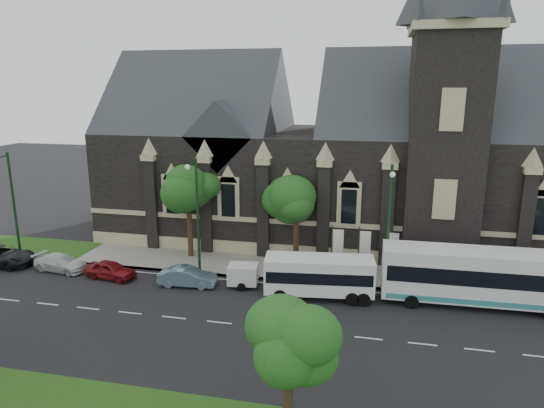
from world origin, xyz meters
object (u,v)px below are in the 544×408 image
(tree_walk_right, at_px, (300,195))
(banner_flag_left, at_px, (336,246))
(banner_flag_center, at_px, (363,248))
(car_far_red, at_px, (111,270))
(tree_walk_left, at_px, (191,191))
(street_lamp_mid, at_px, (197,210))
(car_far_black, at_px, (0,256))
(banner_flag_right, at_px, (390,250))
(tree_park_east, at_px, (294,343))
(shuttle_bus, at_px, (319,274))
(sedan, at_px, (188,277))
(street_lamp_far, at_px, (11,200))
(street_lamp_near, at_px, (389,221))
(tour_coach, at_px, (483,276))
(box_trailer, at_px, (243,274))
(car_far_white, at_px, (61,263))

(tree_walk_right, xyz_separation_m, banner_flag_left, (3.08, -1.71, -3.43))
(tree_walk_right, distance_m, banner_flag_center, 6.36)
(car_far_red, bearing_deg, tree_walk_left, -29.50)
(street_lamp_mid, height_order, banner_flag_center, street_lamp_mid)
(tree_walk_right, height_order, car_far_black, tree_walk_right)
(street_lamp_mid, relative_size, car_far_black, 1.60)
(tree_walk_left, xyz_separation_m, car_far_black, (-14.57, -5.16, -4.95))
(street_lamp_mid, relative_size, banner_flag_right, 2.25)
(tree_park_east, distance_m, tree_walk_left, 23.36)
(shuttle_bus, bearing_deg, car_far_red, 173.60)
(tree_walk_right, relative_size, banner_flag_center, 1.95)
(tree_walk_right, distance_m, sedan, 10.62)
(street_lamp_far, height_order, banner_flag_right, street_lamp_far)
(tree_walk_left, height_order, banner_flag_left, tree_walk_left)
(tree_walk_left, bearing_deg, car_far_black, -160.49)
(tree_walk_left, xyz_separation_m, street_lamp_near, (15.80, -3.61, -0.62))
(street_lamp_near, bearing_deg, banner_flag_right, 81.44)
(tree_park_east, distance_m, street_lamp_mid, 19.32)
(banner_flag_right, xyz_separation_m, tour_coach, (5.87, -3.06, -0.34))
(banner_flag_left, height_order, tour_coach, banner_flag_left)
(street_lamp_far, distance_m, banner_flag_center, 28.48)
(tour_coach, height_order, car_far_red, tour_coach)
(street_lamp_far, xyz_separation_m, banner_flag_right, (30.29, 1.91, -2.73))
(banner_flag_left, distance_m, sedan, 11.22)
(tree_walk_right, height_order, banner_flag_left, tree_walk_right)
(tree_walk_right, xyz_separation_m, street_lamp_mid, (-7.21, -3.62, -0.71))
(shuttle_bus, bearing_deg, banner_flag_left, 72.87)
(tree_park_east, height_order, banner_flag_right, tree_park_east)
(tree_park_east, height_order, car_far_black, tree_park_east)
(car_far_red, bearing_deg, shuttle_bus, -81.99)
(car_far_black, bearing_deg, street_lamp_far, -14.95)
(box_trailer, height_order, car_far_red, box_trailer)
(street_lamp_mid, xyz_separation_m, box_trailer, (3.97, -1.51, -4.18))
(street_lamp_near, relative_size, sedan, 2.15)
(tree_walk_left, relative_size, car_far_black, 1.36)
(box_trailer, bearing_deg, tree_walk_right, 51.00)
(street_lamp_mid, height_order, car_far_white, street_lamp_mid)
(street_lamp_mid, distance_m, box_trailer, 5.96)
(tree_park_east, xyz_separation_m, street_lamp_mid, (-10.18, 16.42, 0.49))
(street_lamp_mid, distance_m, shuttle_bus, 10.37)
(banner_flag_center, bearing_deg, car_far_red, -167.55)
(car_far_white, distance_m, car_far_black, 5.51)
(car_far_red, bearing_deg, street_lamp_near, -76.05)
(banner_flag_center, height_order, banner_flag_right, same)
(banner_flag_center, bearing_deg, box_trailer, -157.69)
(shuttle_bus, bearing_deg, banner_flag_right, 33.68)
(banner_flag_right, distance_m, shuttle_bus, 6.27)
(street_lamp_mid, xyz_separation_m, sedan, (0.00, -2.25, -4.42))
(banner_flag_left, bearing_deg, tree_walk_left, 171.98)
(shuttle_bus, bearing_deg, car_far_black, 172.15)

